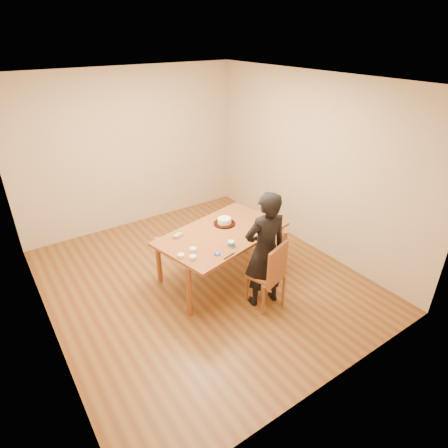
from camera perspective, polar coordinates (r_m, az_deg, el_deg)
room_shell at (r=5.08m, az=-5.89°, el=6.00°), size 4.00×4.50×2.70m
dining_table at (r=5.10m, az=-0.32°, el=-1.47°), size 1.91×1.38×0.04m
dining_chair at (r=4.81m, az=6.43°, el=-7.62°), size 0.49×0.49×0.04m
cake_plate at (r=5.29m, az=0.08°, el=0.08°), size 0.31×0.31×0.02m
cake at (r=5.27m, az=0.08°, el=0.49°), size 0.19×0.19×0.06m
frosting_dome at (r=5.25m, az=0.08°, el=0.92°), size 0.19×0.19×0.03m
frosting_tub at (r=4.75m, az=1.09°, el=-3.03°), size 0.08×0.08×0.07m
frosting_lid at (r=4.61m, az=-1.02°, el=-4.61°), size 0.09×0.09×0.01m
frosting_dollop at (r=4.60m, az=-1.02°, el=-4.48°), size 0.04×0.04×0.02m
ramekin_green at (r=4.53m, az=-4.78°, el=-5.08°), size 0.09×0.09×0.04m
ramekin_yellow at (r=4.68m, az=-4.72°, el=-3.90°), size 0.09×0.09×0.04m
ramekin_multi at (r=4.57m, az=-6.59°, el=-4.82°), size 0.08×0.08×0.04m
candy_box_pink at (r=5.01m, az=-6.99°, el=-1.87°), size 0.15×0.11×0.02m
candy_box_green at (r=5.00m, az=-7.07°, el=-1.67°), size 0.13×0.11×0.02m
spatula at (r=4.57m, az=0.77°, el=-4.91°), size 0.18×0.06×0.01m
person at (r=4.65m, az=6.28°, el=-4.02°), size 0.63×0.47×1.57m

